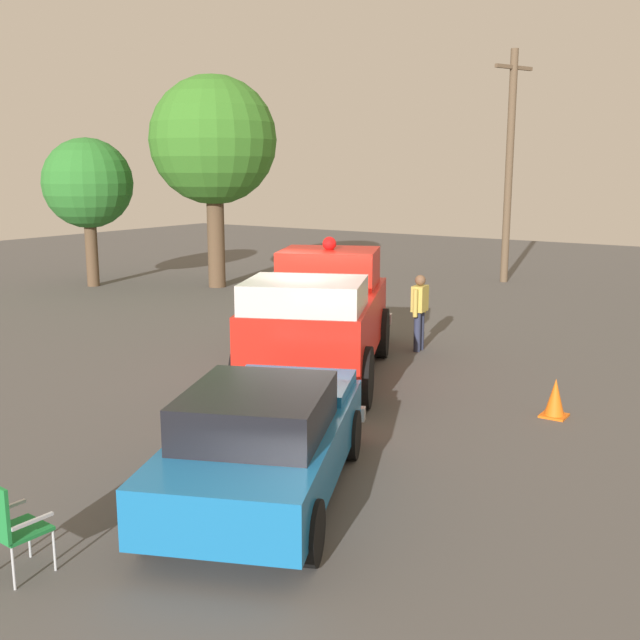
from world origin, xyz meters
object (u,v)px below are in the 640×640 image
(vintage_fire_truck, at_px, (322,313))
(spectator_standing, at_px, (420,307))
(oak_tree_right, at_px, (88,184))
(spectator_seated, at_px, (363,309))
(utility_pole, at_px, (509,164))
(traffic_cone, at_px, (555,398))
(classic_hot_rod, at_px, (265,438))
(lawn_chair_by_car, at_px, (7,522))
(oak_tree_distant, at_px, (213,142))
(lawn_chair_near_truck, at_px, (364,312))

(vintage_fire_truck, bearing_deg, spectator_standing, -14.29)
(vintage_fire_truck, relative_size, oak_tree_right, 1.28)
(vintage_fire_truck, xyz_separation_m, spectator_seated, (3.16, 0.96, -0.50))
(utility_pole, distance_m, traffic_cone, 15.46)
(utility_pole, bearing_deg, traffic_cone, -156.39)
(vintage_fire_truck, distance_m, spectator_standing, 2.86)
(traffic_cone, bearing_deg, spectator_seated, 59.61)
(classic_hot_rod, distance_m, oak_tree_right, 18.42)
(oak_tree_right, xyz_separation_m, utility_pole, (8.72, -11.22, 0.65))
(utility_pole, bearing_deg, spectator_seated, -177.36)
(lawn_chair_by_car, bearing_deg, oak_tree_distant, 35.39)
(oak_tree_distant, bearing_deg, traffic_cone, -117.98)
(oak_tree_right, bearing_deg, lawn_chair_by_car, -131.94)
(lawn_chair_by_car, height_order, spectator_standing, spectator_standing)
(classic_hot_rod, height_order, traffic_cone, classic_hot_rod)
(lawn_chair_by_car, xyz_separation_m, traffic_cone, (7.86, -2.90, -0.28))
(spectator_seated, relative_size, traffic_cone, 2.03)
(traffic_cone, bearing_deg, vintage_fire_truck, 89.00)
(utility_pole, height_order, traffic_cone, utility_pole)
(lawn_chair_near_truck, bearing_deg, utility_pole, 2.43)
(oak_tree_distant, bearing_deg, spectator_seated, -116.27)
(lawn_chair_near_truck, xyz_separation_m, oak_tree_right, (1.66, 11.66, 2.82))
(oak_tree_right, distance_m, utility_pole, 14.23)
(spectator_standing, bearing_deg, oak_tree_right, 80.73)
(lawn_chair_near_truck, relative_size, spectator_standing, 0.61)
(classic_hot_rod, xyz_separation_m, utility_pole, (18.72, 4.01, 3.32))
(spectator_seated, xyz_separation_m, oak_tree_right, (1.79, 11.71, 2.71))
(spectator_seated, relative_size, utility_pole, 0.16)
(vintage_fire_truck, xyz_separation_m, utility_pole, (13.67, 1.45, 2.87))
(spectator_standing, distance_m, oak_tree_distant, 11.36)
(spectator_standing, bearing_deg, traffic_cone, -126.38)
(spectator_seated, xyz_separation_m, oak_tree_distant, (4.00, 8.10, 4.08))
(lawn_chair_near_truck, height_order, oak_tree_right, oak_tree_right)
(spectator_seated, bearing_deg, oak_tree_distant, 63.73)
(classic_hot_rod, xyz_separation_m, spectator_standing, (7.82, 1.86, 0.22))
(lawn_chair_by_car, relative_size, traffic_cone, 1.61)
(oak_tree_right, relative_size, utility_pole, 0.63)
(vintage_fire_truck, distance_m, lawn_chair_near_truck, 3.49)
(oak_tree_distant, height_order, traffic_cone, oak_tree_distant)
(oak_tree_right, bearing_deg, utility_pole, -52.16)
(spectator_seated, distance_m, traffic_cone, 6.41)
(vintage_fire_truck, xyz_separation_m, lawn_chair_by_car, (-7.94, -1.66, -0.61))
(lawn_chair_near_truck, bearing_deg, spectator_standing, -106.94)
(utility_pole, bearing_deg, classic_hot_rod, -167.92)
(lawn_chair_near_truck, bearing_deg, lawn_chair_by_car, -166.61)
(vintage_fire_truck, xyz_separation_m, oak_tree_right, (4.95, 12.67, 2.21))
(lawn_chair_near_truck, xyz_separation_m, spectator_standing, (-0.52, -1.71, 0.37))
(vintage_fire_truck, relative_size, classic_hot_rod, 1.33)
(oak_tree_distant, bearing_deg, utility_pole, -49.45)
(spectator_seated, bearing_deg, classic_hot_rod, -156.79)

